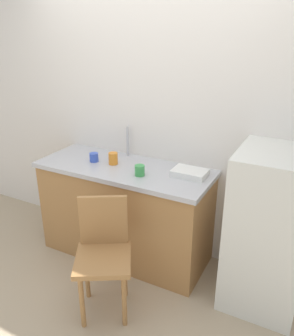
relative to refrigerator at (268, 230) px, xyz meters
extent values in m
plane|color=tan|center=(-1.14, -0.64, -0.62)|extent=(8.00, 8.00, 0.00)
cube|color=white|center=(-1.14, 0.36, 0.68)|extent=(4.80, 0.10, 2.61)
cube|color=#A87542|center=(-1.26, 0.01, -0.19)|extent=(1.53, 0.60, 0.86)
cube|color=#B7B7BC|center=(-1.26, 0.01, 0.26)|extent=(1.57, 0.64, 0.04)
cylinder|color=#B7B7BC|center=(-1.37, 0.26, 0.42)|extent=(0.02, 0.02, 0.29)
cube|color=silver|center=(0.00, 0.00, 0.00)|extent=(0.55, 0.63, 1.24)
cylinder|color=#A87542|center=(-1.07, -0.91, -0.40)|extent=(0.04, 0.04, 0.45)
cylinder|color=#A87542|center=(-0.81, -0.76, -0.40)|extent=(0.04, 0.04, 0.45)
cylinder|color=#A87542|center=(-1.22, -0.65, -0.40)|extent=(0.04, 0.04, 0.45)
cylinder|color=#A87542|center=(-0.96, -0.50, -0.40)|extent=(0.04, 0.04, 0.45)
cube|color=#A87542|center=(-1.02, -0.70, -0.15)|extent=(0.55, 0.55, 0.04)
cube|color=#A87542|center=(-1.11, -0.54, 0.07)|extent=(0.33, 0.21, 0.40)
cube|color=white|center=(-0.68, 0.09, 0.30)|extent=(0.28, 0.20, 0.05)
cylinder|color=blue|center=(-1.56, -0.01, 0.32)|extent=(0.08, 0.08, 0.08)
cylinder|color=orange|center=(-1.37, 0.01, 0.33)|extent=(0.08, 0.08, 0.10)
cylinder|color=green|center=(-1.04, -0.10, 0.32)|extent=(0.08, 0.08, 0.09)
camera|label=1|loc=(0.22, -2.38, 1.42)|focal=36.92mm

